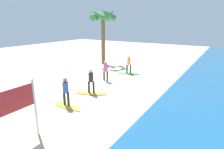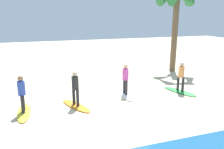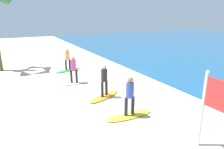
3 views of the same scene
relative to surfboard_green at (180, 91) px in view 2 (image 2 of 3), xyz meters
The scene contains 10 objects.
ground_plane 3.91m from the surfboard_green, 20.49° to the left, with size 60.00×60.00×0.00m, color beige.
surfboard_green is the anchor object (origin of this frame).
surfer_green 0.99m from the surfboard_green, ahead, with size 0.32×0.44×1.64m.
surfboard_white 3.15m from the surfboard_green, ahead, with size 2.10×0.56×0.09m, color white.
surfer_white 3.30m from the surfboard_green, ahead, with size 0.32×0.46×1.64m.
surfboard_orange 5.90m from the surfboard_green, ahead, with size 2.10×0.56×0.09m, color orange.
surfer_orange 5.99m from the surfboard_green, ahead, with size 0.32×0.43×1.64m.
surfboard_yellow 8.22m from the surfboard_green, ahead, with size 2.10×0.56×0.09m, color yellow.
surfer_yellow 8.28m from the surfboard_green, ahead, with size 0.32×0.46×1.64m.
palm_tree 7.14m from the surfboard_green, 118.25° to the right, with size 2.88×3.03×6.20m.
Camera 2 is at (3.86, 9.00, 4.23)m, focal length 36.83 mm.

